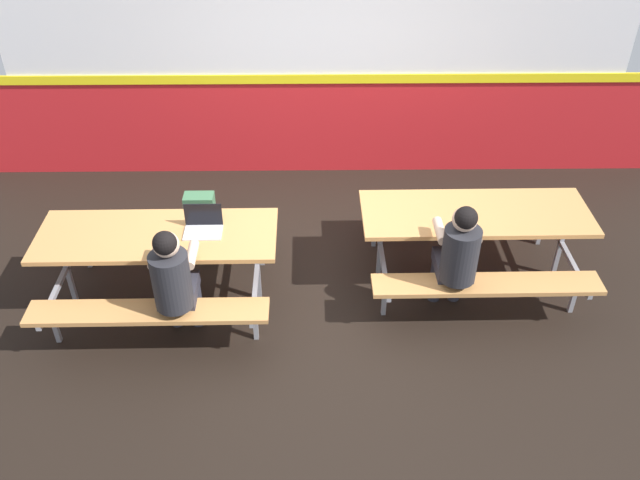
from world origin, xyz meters
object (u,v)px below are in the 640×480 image
at_px(student_further, 458,253).
at_px(backpack_dark, 201,214).
at_px(student_nearer, 174,278).
at_px(laptop_silver, 203,226).
at_px(picnic_table_left, 159,249).
at_px(picnic_table_right, 474,227).

xyz_separation_m(student_further, backpack_dark, (-2.33, 1.33, -0.49)).
xyz_separation_m(student_nearer, laptop_silver, (0.16, 0.60, 0.08)).
bearing_deg(picnic_table_left, backpack_dark, 80.73).
height_order(student_nearer, backpack_dark, student_nearer).
bearing_deg(backpack_dark, laptop_silver, -78.17).
relative_size(student_nearer, laptop_silver, 3.75).
distance_m(student_nearer, laptop_silver, 0.62).
bearing_deg(picnic_table_right, student_further, -114.97).
bearing_deg(picnic_table_left, student_nearer, -67.19).
relative_size(picnic_table_left, laptop_silver, 6.31).
relative_size(picnic_table_right, laptop_silver, 6.31).
bearing_deg(student_nearer, student_further, 7.52).
distance_m(picnic_table_left, picnic_table_right, 2.78).
xyz_separation_m(picnic_table_left, laptop_silver, (0.39, 0.04, 0.21)).
bearing_deg(backpack_dark, picnic_table_right, -16.66).
bearing_deg(student_further, backpack_dark, 150.21).
height_order(picnic_table_left, picnic_table_right, same).
height_order(picnic_table_left, student_nearer, student_nearer).
xyz_separation_m(picnic_table_left, picnic_table_right, (2.77, 0.30, 0.00)).
height_order(picnic_table_left, laptop_silver, laptop_silver).
height_order(student_nearer, student_further, same).
xyz_separation_m(picnic_table_right, backpack_dark, (-2.59, 0.78, -0.36)).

